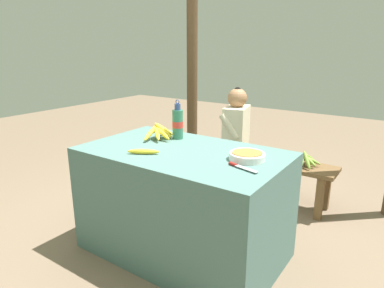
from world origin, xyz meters
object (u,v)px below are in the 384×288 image
(banana_bunch_ripe, at_px, (159,131))
(knife, at_px, (239,166))
(water_bottle, at_px, (178,123))
(wooden_bench, at_px, (264,165))
(seated_vendor, at_px, (231,134))
(support_post_near, at_px, (192,75))
(banana_bunch_green, at_px, (307,159))
(serving_bowl, at_px, (247,156))
(loose_banana_front, at_px, (143,152))

(banana_bunch_ripe, distance_m, knife, 0.83)
(water_bottle, bearing_deg, knife, -25.23)
(water_bottle, height_order, wooden_bench, water_bottle)
(water_bottle, distance_m, wooden_bench, 1.14)
(seated_vendor, relative_size, support_post_near, 0.48)
(support_post_near, bearing_deg, seated_vendor, -27.36)
(wooden_bench, distance_m, banana_bunch_green, 0.43)
(banana_bunch_green, height_order, support_post_near, support_post_near)
(knife, relative_size, wooden_bench, 0.15)
(wooden_bench, relative_size, banana_bunch_green, 4.35)
(serving_bowl, bearing_deg, water_bottle, 166.18)
(seated_vendor, height_order, banana_bunch_green, seated_vendor)
(support_post_near, bearing_deg, serving_bowl, -45.69)
(loose_banana_front, bearing_deg, wooden_bench, 78.62)
(serving_bowl, relative_size, loose_banana_front, 1.13)
(water_bottle, bearing_deg, seated_vendor, 90.86)
(serving_bowl, height_order, wooden_bench, serving_bowl)
(water_bottle, distance_m, loose_banana_front, 0.46)
(banana_bunch_ripe, relative_size, water_bottle, 1.04)
(serving_bowl, relative_size, banana_bunch_green, 0.73)
(water_bottle, distance_m, banana_bunch_green, 1.26)
(seated_vendor, distance_m, banana_bunch_green, 0.76)
(loose_banana_front, bearing_deg, banana_bunch_ripe, 114.32)
(water_bottle, relative_size, seated_vendor, 0.28)
(loose_banana_front, height_order, seated_vendor, seated_vendor)
(seated_vendor, bearing_deg, serving_bowl, 108.96)
(seated_vendor, bearing_deg, water_bottle, 77.44)
(banana_bunch_ripe, distance_m, serving_bowl, 0.78)
(banana_bunch_green, bearing_deg, support_post_near, 167.21)
(loose_banana_front, distance_m, banana_bunch_green, 1.58)
(water_bottle, distance_m, knife, 0.77)
(seated_vendor, xyz_separation_m, banana_bunch_green, (0.75, 0.04, -0.14))
(knife, height_order, support_post_near, support_post_near)
(knife, relative_size, banana_bunch_green, 0.67)
(serving_bowl, height_order, water_bottle, water_bottle)
(loose_banana_front, bearing_deg, banana_bunch_green, 63.84)
(water_bottle, bearing_deg, serving_bowl, -13.82)
(serving_bowl, height_order, knife, serving_bowl)
(loose_banana_front, relative_size, banana_bunch_green, 0.65)
(water_bottle, xyz_separation_m, support_post_near, (-0.75, 1.28, 0.24))
(knife, relative_size, seated_vendor, 0.19)
(loose_banana_front, height_order, support_post_near, support_post_near)
(banana_bunch_green, relative_size, support_post_near, 0.14)
(serving_bowl, height_order, support_post_near, support_post_near)
(knife, height_order, banana_bunch_green, knife)
(wooden_bench, distance_m, support_post_near, 1.38)
(seated_vendor, bearing_deg, banana_bunch_ripe, 70.91)
(banana_bunch_green, xyz_separation_m, support_post_near, (-1.48, 0.34, 0.65))
(banana_bunch_ripe, bearing_deg, support_post_near, 114.98)
(serving_bowl, height_order, loose_banana_front, serving_bowl)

